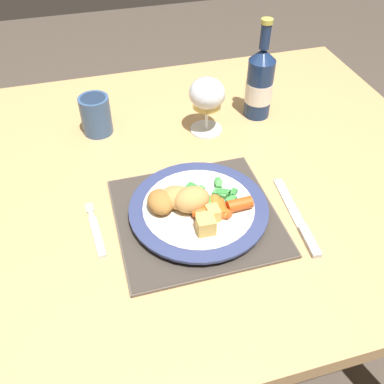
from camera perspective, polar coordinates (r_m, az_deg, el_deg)
ground_plane at (r=1.50m, az=-1.21°, el=-19.17°), size 6.00×6.00×0.00m
dining_table at (r=0.98m, az=-1.76°, el=-1.32°), size 1.20×0.93×0.74m
placemat at (r=0.81m, az=0.57°, el=-3.27°), size 0.30×0.29×0.01m
dinner_plate at (r=0.81m, az=0.89°, el=-2.34°), size 0.26×0.26×0.02m
breaded_croquettes at (r=0.78m, az=-1.72°, el=-1.01°), size 0.12×0.09×0.05m
green_beans_pile at (r=0.82m, az=2.78°, el=-0.12°), size 0.10×0.09×0.02m
glazed_carrots at (r=0.78m, az=3.76°, el=-2.23°), size 0.12×0.05×0.02m
fork at (r=0.81m, az=-12.66°, el=-5.28°), size 0.03×0.14×0.01m
table_knife at (r=0.83m, az=14.12°, el=-3.88°), size 0.03×0.21×0.01m
wine_glass at (r=0.99m, az=2.02°, el=12.65°), size 0.08×0.08×0.13m
bottle at (r=1.06m, az=9.01°, el=14.12°), size 0.07×0.07×0.24m
roast_potatoes at (r=0.76m, az=2.19°, el=-3.70°), size 0.05×0.07×0.03m
drinking_cup at (r=1.03m, az=-12.71°, el=10.07°), size 0.07×0.07×0.09m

